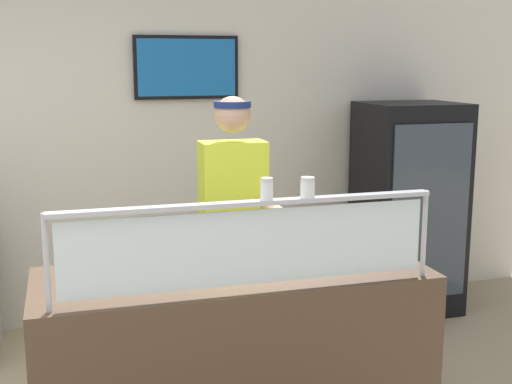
# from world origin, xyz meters

# --- Properties ---
(shop_rear_unit) EXTENTS (6.31, 0.13, 2.70)m
(shop_rear_unit) POSITION_xyz_m (0.95, 2.39, 1.36)
(shop_rear_unit) COLOR silver
(shop_rear_unit) RESTS_ON ground
(serving_counter) EXTENTS (1.91, 0.72, 0.95)m
(serving_counter) POSITION_xyz_m (0.95, 0.36, 0.47)
(serving_counter) COLOR #4C3828
(serving_counter) RESTS_ON ground
(sneeze_guard) EXTENTS (1.73, 0.06, 0.41)m
(sneeze_guard) POSITION_xyz_m (0.95, 0.06, 1.21)
(sneeze_guard) COLOR #B2B5BC
(sneeze_guard) RESTS_ON serving_counter
(pizza_tray) EXTENTS (0.46, 0.46, 0.04)m
(pizza_tray) POSITION_xyz_m (1.13, 0.42, 0.97)
(pizza_tray) COLOR #9EA0A8
(pizza_tray) RESTS_ON serving_counter
(pizza_server) EXTENTS (0.11, 0.29, 0.01)m
(pizza_server) POSITION_xyz_m (1.14, 0.40, 0.99)
(pizza_server) COLOR #ADAFB7
(pizza_server) RESTS_ON pizza_tray
(parmesan_shaker) EXTENTS (0.06, 0.06, 0.10)m
(parmesan_shaker) POSITION_xyz_m (1.03, 0.06, 1.41)
(parmesan_shaker) COLOR white
(parmesan_shaker) RESTS_ON sneeze_guard
(pepper_flake_shaker) EXTENTS (0.06, 0.06, 0.09)m
(pepper_flake_shaker) POSITION_xyz_m (1.21, 0.06, 1.40)
(pepper_flake_shaker) COLOR white
(pepper_flake_shaker) RESTS_ON sneeze_guard
(worker_figure) EXTENTS (0.41, 0.50, 1.76)m
(worker_figure) POSITION_xyz_m (1.14, 1.07, 1.01)
(worker_figure) COLOR #23232D
(worker_figure) RESTS_ON ground
(drink_fridge) EXTENTS (0.73, 0.67, 1.64)m
(drink_fridge) POSITION_xyz_m (2.78, 1.94, 0.82)
(drink_fridge) COLOR black
(drink_fridge) RESTS_ON ground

